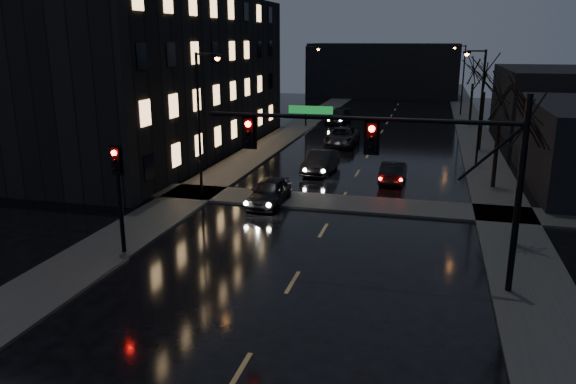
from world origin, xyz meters
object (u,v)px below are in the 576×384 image
Objects in this scene: oncoming_car_c at (342,137)px; lead_car at (393,172)px; oncoming_car_d at (338,117)px; oncoming_car_a at (269,192)px; oncoming_car_b at (321,162)px.

oncoming_car_c reaches higher than lead_car.
lead_car is at bearing -66.61° from oncoming_car_d.
oncoming_car_b reaches higher than oncoming_car_a.
oncoming_car_a is at bearing -93.86° from oncoming_car_b.
oncoming_car_b is 0.91× the size of oncoming_car_d.
oncoming_car_d is (-2.64, 22.89, -0.03)m from oncoming_car_b.
oncoming_car_b is 0.85× the size of oncoming_car_c.
oncoming_car_b is 10.19m from oncoming_car_c.
oncoming_car_a is at bearing -93.54° from oncoming_car_c.
oncoming_car_c is at bearing 87.14° from oncoming_car_a.
oncoming_car_c is (1.05, 18.22, 0.02)m from oncoming_car_a.
oncoming_car_d is (-1.40, 30.92, -0.00)m from oncoming_car_a.
oncoming_car_a is 0.79× the size of oncoming_car_c.
oncoming_car_b is at bearing -89.18° from oncoming_car_c.
oncoming_car_d reaches higher than lead_car.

